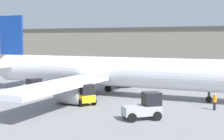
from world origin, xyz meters
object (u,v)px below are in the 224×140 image
object	(u,v)px
belt_loader_truck	(84,95)
airplane	(105,72)
baggage_tug	(145,107)
ground_crew_worker	(215,101)
pushback_tug	(32,88)

from	to	relation	value
belt_loader_truck	airplane	bearing A→B (deg)	130.48
airplane	belt_loader_truck	bearing A→B (deg)	-84.45
baggage_tug	belt_loader_truck	xyz separation A→B (m)	(-8.37, 3.57, -0.00)
ground_crew_worker	belt_loader_truck	world-z (taller)	belt_loader_truck
ground_crew_worker	baggage_tug	distance (m)	8.35
airplane	ground_crew_worker	xyz separation A→B (m)	(14.16, -3.73, -2.05)
airplane	belt_loader_truck	size ratio (longest dim) A/B	11.43
ground_crew_worker	pushback_tug	world-z (taller)	pushback_tug
airplane	pushback_tug	distance (m)	9.36
airplane	ground_crew_worker	size ratio (longest dim) A/B	23.72
pushback_tug	belt_loader_truck	bearing A→B (deg)	6.38
ground_crew_worker	baggage_tug	world-z (taller)	baggage_tug
airplane	pushback_tug	xyz separation A→B (m)	(-7.74, -4.91, -1.90)
ground_crew_worker	pushback_tug	xyz separation A→B (m)	(-21.91, -1.18, 0.15)
airplane	ground_crew_worker	world-z (taller)	airplane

